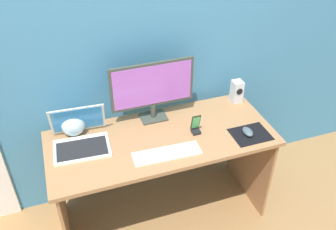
# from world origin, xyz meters

# --- Properties ---
(ground_plane) EXTENTS (8.00, 8.00, 0.00)m
(ground_plane) POSITION_xyz_m (0.00, 0.00, 0.00)
(ground_plane) COLOR olive
(wall_back) EXTENTS (6.00, 0.04, 2.50)m
(wall_back) POSITION_xyz_m (0.00, 0.40, 1.25)
(wall_back) COLOR teal
(wall_back) RESTS_ON ground_plane
(desk) EXTENTS (1.49, 0.63, 0.75)m
(desk) POSITION_xyz_m (0.00, 0.00, 0.59)
(desk) COLOR #9F6F45
(desk) RESTS_ON ground_plane
(monitor) EXTENTS (0.57, 0.14, 0.43)m
(monitor) POSITION_xyz_m (0.01, 0.22, 0.99)
(monitor) COLOR #3A4137
(monitor) RESTS_ON desk
(speaker_right) EXTENTS (0.08, 0.08, 0.17)m
(speaker_right) POSITION_xyz_m (0.66, 0.23, 0.83)
(speaker_right) COLOR silver
(speaker_right) RESTS_ON desk
(laptop) EXTENTS (0.37, 0.33, 0.24)m
(laptop) POSITION_xyz_m (-0.51, 0.10, 0.79)
(laptop) COLOR white
(laptop) RESTS_ON desk
(fishbowl) EXTENTS (0.16, 0.16, 0.16)m
(fishbowl) POSITION_xyz_m (-0.53, 0.22, 0.82)
(fishbowl) COLOR silver
(fishbowl) RESTS_ON desk
(keyboard_external) EXTENTS (0.43, 0.14, 0.01)m
(keyboard_external) POSITION_xyz_m (-0.02, -0.17, 0.75)
(keyboard_external) COLOR white
(keyboard_external) RESTS_ON desk
(mousepad) EXTENTS (0.25, 0.20, 0.00)m
(mousepad) POSITION_xyz_m (0.57, -0.17, 0.75)
(mousepad) COLOR black
(mousepad) RESTS_ON desk
(mouse) EXTENTS (0.06, 0.10, 0.04)m
(mouse) POSITION_xyz_m (0.55, -0.16, 0.77)
(mouse) COLOR #45565D
(mouse) RESTS_ON mousepad
(phone_in_dock) EXTENTS (0.06, 0.06, 0.14)m
(phone_in_dock) POSITION_xyz_m (0.23, -0.03, 0.79)
(phone_in_dock) COLOR black
(phone_in_dock) RESTS_ON desk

